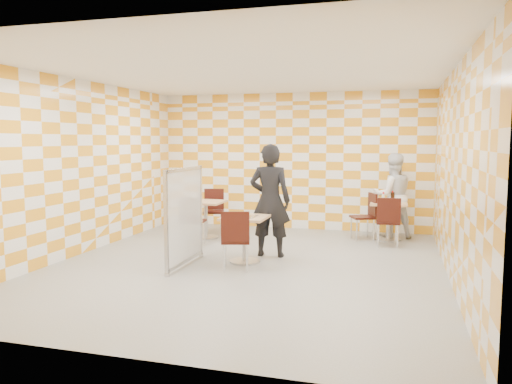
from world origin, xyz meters
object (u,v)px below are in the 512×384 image
chair_second_side (367,212)px  empty_table (206,213)px  soda_bottle (393,197)px  chair_empty_far (214,207)px  main_table (245,231)px  man_white (393,196)px  sport_bottle (383,198)px  man_dark (270,200)px  partition (185,216)px  chair_second_front (388,218)px  chair_main_front (236,236)px  second_table (389,215)px  chair_empty_near (192,217)px

chair_second_side → empty_table: bearing=-167.1°
empty_table → soda_bottle: soda_bottle is taller
chair_empty_far → soda_bottle: bearing=2.2°
main_table → empty_table: bearing=128.4°
main_table → man_white: (2.26, 2.79, 0.34)m
empty_table → sport_bottle: size_ratio=3.75×
empty_table → man_dark: size_ratio=0.39×
chair_second_side → man_dark: size_ratio=0.48×
main_table → partition: size_ratio=0.48×
chair_second_front → chair_main_front: bearing=-132.2°
man_dark → second_table: bearing=-138.0°
chair_main_front → man_dark: man_dark is taller
main_table → second_table: same height
chair_main_front → man_white: size_ratio=0.54×
chair_main_front → chair_second_side: bearing=59.7°
sport_bottle → man_white: bearing=56.7°
chair_main_front → man_dark: 1.22m
second_table → empty_table: size_ratio=1.00×
main_table → chair_empty_near: chair_empty_near is taller
empty_table → man_dark: (1.63, -1.16, 0.44)m
chair_second_side → man_white: 0.68m
sport_bottle → soda_bottle: 0.18m
chair_second_side → chair_main_front: bearing=-120.3°
second_table → partition: 4.25m
man_dark → soda_bottle: bearing=-138.6°
main_table → chair_second_front: chair_second_front is taller
man_white → chair_empty_far: bearing=-10.7°
partition → soda_bottle: 4.30m
chair_second_side → man_white: (0.47, 0.37, 0.31)m
chair_main_front → man_white: (2.23, 3.37, 0.31)m
empty_table → chair_empty_far: chair_empty_far is taller
chair_second_front → man_dark: (-1.92, -1.28, 0.41)m
chair_empty_near → man_white: 4.05m
empty_table → chair_empty_near: (0.03, -0.78, 0.04)m
second_table → sport_bottle: sport_bottle is taller
chair_empty_far → man_white: size_ratio=0.54×
second_table → chair_main_front: 3.75m
soda_bottle → chair_main_front: bearing=-125.9°
chair_empty_near → sport_bottle: size_ratio=4.62×
empty_table → man_dark: bearing=-35.5°
empty_table → chair_empty_near: chair_empty_near is taller
main_table → chair_empty_far: size_ratio=0.81×
main_table → soda_bottle: size_ratio=3.26×
empty_table → chair_second_front: (3.55, 0.12, 0.04)m
man_dark → chair_second_front: bearing=-149.7°
man_dark → sport_bottle: man_dark is taller
chair_empty_far → sport_bottle: bearing=2.7°
second_table → soda_bottle: bearing=20.2°
chair_second_front → sport_bottle: 0.78m
chair_empty_far → man_white: man_white is taller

